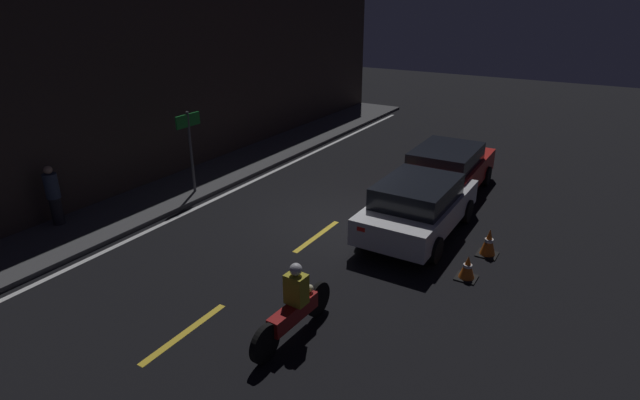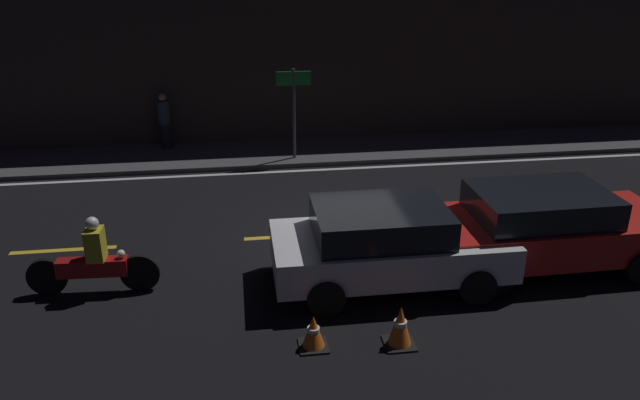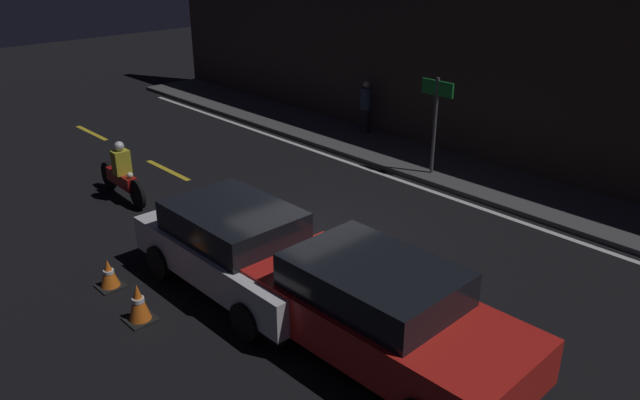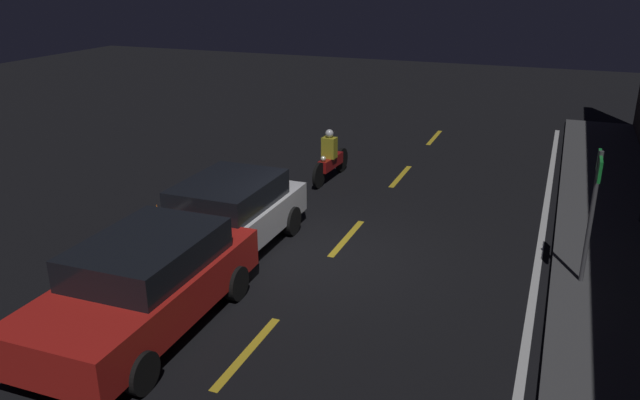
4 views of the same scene
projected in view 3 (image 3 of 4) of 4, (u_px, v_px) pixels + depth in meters
The scene contains 15 objects.
ground_plane at pixel (311, 240), 12.52m from camera, with size 56.00×56.00×0.00m, color black.
raised_curb at pixel (462, 174), 15.78m from camera, with size 28.00×2.24×0.12m.
building_front at pixel (502, 56), 15.47m from camera, with size 28.00×0.30×5.73m.
lane_dash_a at pixel (92, 133), 19.20m from camera, with size 2.00×0.14×0.01m.
lane_dash_b at pixel (168, 170), 16.19m from camera, with size 2.00×0.14×0.01m.
lane_dash_c at pixel (279, 224), 13.19m from camera, with size 2.00×0.14×0.01m.
lane_dash_d at pixel (455, 311), 10.18m from camera, with size 2.00×0.14×0.01m.
lane_solid_kerb at pixel (428, 190), 14.94m from camera, with size 25.20×0.14×0.01m.
sedan_white at pixel (239, 246), 10.63m from camera, with size 4.08×1.97×1.44m.
taxi_red at pixel (381, 311), 8.78m from camera, with size 4.37×2.03×1.48m.
motorcycle at pixel (121, 175), 14.27m from camera, with size 2.21×0.37×1.41m.
traffic_cone_near at pixel (109, 274), 10.77m from camera, with size 0.43×0.43×0.53m.
traffic_cone_mid at pixel (138, 303), 9.81m from camera, with size 0.46×0.46×0.66m.
pedestrian at pixel (366, 107), 18.58m from camera, with size 0.34×0.34×1.56m.
shop_sign at pixel (436, 107), 15.04m from camera, with size 0.90×0.08×2.40m.
Camera 3 is at (8.27, -7.53, 5.69)m, focal length 35.00 mm.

